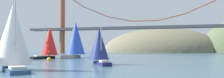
{
  "coord_description": "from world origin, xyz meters",
  "views": [
    {
      "loc": [
        16.58,
        -21.13,
        3.6
      ],
      "look_at": [
        0.0,
        37.18,
        5.46
      ],
      "focal_mm": 38.47,
      "sensor_mm": 36.0,
      "label": 1
    }
  ],
  "objects_px": {
    "sailboat_red_spinnaker": "(49,42)",
    "channel_buoy": "(49,59)",
    "sailboat_white_mainsail": "(13,36)",
    "sailboat_blue_spinnaker": "(75,39)",
    "sailboat_navy_sail": "(99,45)"
  },
  "relations": [
    {
      "from": "sailboat_white_mainsail",
      "to": "channel_buoy",
      "type": "height_order",
      "value": "sailboat_white_mainsail"
    },
    {
      "from": "sailboat_blue_spinnaker",
      "to": "sailboat_navy_sail",
      "type": "xyz_separation_m",
      "value": [
        16.62,
        -25.17,
        -2.18
      ]
    },
    {
      "from": "sailboat_red_spinnaker",
      "to": "sailboat_navy_sail",
      "type": "distance_m",
      "value": 27.86
    },
    {
      "from": "sailboat_blue_spinnaker",
      "to": "sailboat_white_mainsail",
      "type": "xyz_separation_m",
      "value": [
        7.89,
        -39.48,
        -0.83
      ]
    },
    {
      "from": "sailboat_blue_spinnaker",
      "to": "sailboat_navy_sail",
      "type": "distance_m",
      "value": 30.24
    },
    {
      "from": "sailboat_white_mainsail",
      "to": "sailboat_blue_spinnaker",
      "type": "bearing_deg",
      "value": 101.3
    },
    {
      "from": "sailboat_white_mainsail",
      "to": "sailboat_red_spinnaker",
      "type": "distance_m",
      "value": 34.45
    },
    {
      "from": "channel_buoy",
      "to": "sailboat_red_spinnaker",
      "type": "bearing_deg",
      "value": 120.33
    },
    {
      "from": "sailboat_navy_sail",
      "to": "channel_buoy",
      "type": "relative_size",
      "value": 3.14
    },
    {
      "from": "sailboat_red_spinnaker",
      "to": "channel_buoy",
      "type": "relative_size",
      "value": 3.95
    },
    {
      "from": "sailboat_blue_spinnaker",
      "to": "sailboat_navy_sail",
      "type": "height_order",
      "value": "sailboat_blue_spinnaker"
    },
    {
      "from": "sailboat_blue_spinnaker",
      "to": "sailboat_white_mainsail",
      "type": "height_order",
      "value": "sailboat_blue_spinnaker"
    },
    {
      "from": "sailboat_white_mainsail",
      "to": "sailboat_red_spinnaker",
      "type": "relative_size",
      "value": 1.0
    },
    {
      "from": "sailboat_white_mainsail",
      "to": "sailboat_navy_sail",
      "type": "relative_size",
      "value": 1.25
    },
    {
      "from": "sailboat_white_mainsail",
      "to": "sailboat_red_spinnaker",
      "type": "xyz_separation_m",
      "value": [
        -12.77,
        31.99,
        -0.24
      ]
    }
  ]
}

